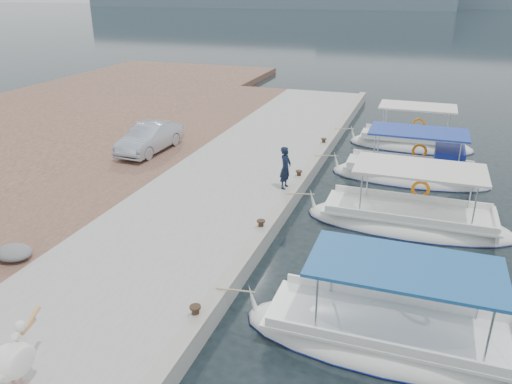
# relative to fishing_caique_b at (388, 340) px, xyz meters

# --- Properties ---
(ground) EXTENTS (400.00, 400.00, 0.00)m
(ground) POSITION_rel_fishing_caique_b_xyz_m (-4.14, 2.37, -0.12)
(ground) COLOR black
(ground) RESTS_ON ground
(concrete_quay) EXTENTS (6.00, 40.00, 0.50)m
(concrete_quay) POSITION_rel_fishing_caique_b_xyz_m (-7.14, 7.37, 0.13)
(concrete_quay) COLOR #9A9A95
(concrete_quay) RESTS_ON ground
(quay_curb) EXTENTS (0.44, 40.00, 0.12)m
(quay_curb) POSITION_rel_fishing_caique_b_xyz_m (-4.36, 7.37, 0.44)
(quay_curb) COLOR #9C968A
(quay_curb) RESTS_ON concrete_quay
(cobblestone_strip) EXTENTS (4.00, 40.00, 0.50)m
(cobblestone_strip) POSITION_rel_fishing_caique_b_xyz_m (-12.14, 7.37, 0.13)
(cobblestone_strip) COLOR brown
(cobblestone_strip) RESTS_ON ground
(fishing_caique_b) EXTENTS (7.11, 2.44, 2.83)m
(fishing_caique_b) POSITION_rel_fishing_caique_b_xyz_m (0.00, 0.00, 0.00)
(fishing_caique_b) COLOR white
(fishing_caique_b) RESTS_ON ground
(fishing_caique_c) EXTENTS (7.24, 2.52, 2.83)m
(fishing_caique_c) POSITION_rel_fishing_caique_b_xyz_m (0.06, 6.77, -0.00)
(fishing_caique_c) COLOR white
(fishing_caique_c) RESTS_ON ground
(fishing_caique_d) EXTENTS (6.80, 2.39, 2.83)m
(fishing_caique_d) POSITION_rel_fishing_caique_b_xyz_m (-0.04, 11.57, 0.07)
(fishing_caique_d) COLOR white
(fishing_caique_d) RESTS_ON ground
(fishing_caique_e) EXTENTS (6.37, 2.33, 2.83)m
(fishing_caique_e) POSITION_rel_fishing_caique_b_xyz_m (-0.37, 16.52, 0.00)
(fishing_caique_e) COLOR white
(fishing_caique_e) RESTS_ON ground
(mooring_bollards) EXTENTS (0.28, 20.28, 0.33)m
(mooring_bollards) POSITION_rel_fishing_caique_b_xyz_m (-4.49, 3.87, 0.57)
(mooring_bollards) COLOR black
(mooring_bollards) RESTS_ON concrete_quay
(pelican) EXTENTS (0.71, 1.61, 1.24)m
(pelican) POSITION_rel_fishing_caique_b_xyz_m (-6.93, -4.28, 1.01)
(pelican) COLOR tan
(pelican) RESTS_ON concrete_quay
(fisherman) EXTENTS (0.49, 0.67, 1.70)m
(fisherman) POSITION_rel_fishing_caique_b_xyz_m (-4.74, 7.64, 1.22)
(fisherman) COLOR black
(fisherman) RESTS_ON concrete_quay
(parked_car) EXTENTS (1.61, 4.18, 1.36)m
(parked_car) POSITION_rel_fishing_caique_b_xyz_m (-12.19, 10.05, 1.05)
(parked_car) COLOR #A4ACBB
(parked_car) RESTS_ON cobblestone_strip
(tarp_bundle) EXTENTS (1.10, 0.90, 0.40)m
(tarp_bundle) POSITION_rel_fishing_caique_b_xyz_m (-10.76, -0.30, 0.58)
(tarp_bundle) COLOR slate
(tarp_bundle) RESTS_ON cobblestone_strip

